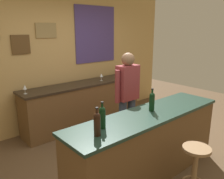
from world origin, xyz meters
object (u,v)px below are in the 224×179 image
at_px(wine_glass_a, 25,88).
at_px(wine_glass_b, 101,75).
at_px(wine_bottle_c, 152,101).
at_px(bartender, 127,95).
at_px(wine_bottle_b, 102,117).
at_px(bar_stool, 195,165).
at_px(wine_glass_c, 121,72).
at_px(wine_bottle_a, 97,123).

relative_size(wine_glass_a, wine_glass_b, 1.00).
relative_size(wine_bottle_c, wine_glass_b, 1.97).
distance_m(bartender, wine_bottle_c, 0.77).
bearing_deg(wine_glass_b, wine_bottle_b, -128.22).
height_order(wine_bottle_b, wine_glass_a, wine_bottle_b).
height_order(bar_stool, wine_glass_c, wine_glass_c).
relative_size(wine_bottle_c, wine_glass_c, 1.97).
xyz_separation_m(wine_bottle_a, wine_bottle_c, (1.00, 0.11, 0.00)).
height_order(wine_bottle_c, wine_glass_b, wine_bottle_c).
xyz_separation_m(wine_bottle_c, wine_glass_a, (-0.94, 2.00, -0.05)).
bearing_deg(wine_glass_c, wine_bottle_c, -123.46).
bearing_deg(wine_bottle_c, bar_stool, -92.96).
distance_m(bar_stool, wine_glass_c, 3.06).
xyz_separation_m(bartender, wine_bottle_a, (-1.25, -0.83, 0.12)).
xyz_separation_m(bartender, wine_bottle_c, (-0.25, -0.71, 0.12)).
bearing_deg(wine_glass_a, wine_bottle_a, -91.71).
bearing_deg(bar_stool, wine_glass_b, 74.65).
bearing_deg(wine_glass_b, wine_glass_c, 3.99).
height_order(bar_stool, wine_bottle_a, wine_bottle_a).
relative_size(bartender, wine_glass_a, 10.45).
height_order(wine_bottle_b, wine_glass_c, wine_bottle_b).
bearing_deg(wine_bottle_a, wine_bottle_b, 35.00).
distance_m(wine_bottle_a, wine_glass_a, 2.11).
bearing_deg(bartender, wine_bottle_a, -146.59).
bearing_deg(wine_glass_c, bartender, -129.77).
bearing_deg(wine_bottle_b, wine_glass_a, 92.59).
height_order(wine_bottle_b, wine_glass_b, wine_bottle_b).
distance_m(bartender, bar_stool, 1.52).
xyz_separation_m(wine_bottle_b, wine_glass_c, (2.16, 1.99, -0.05)).
distance_m(wine_bottle_a, wine_glass_b, 2.66).
distance_m(wine_bottle_a, wine_glass_c, 3.13).
distance_m(wine_bottle_b, wine_glass_a, 2.00).
height_order(bartender, bar_stool, bartender).
xyz_separation_m(bartender, wine_glass_b, (0.44, 1.23, 0.07)).
bearing_deg(bar_stool, wine_glass_a, 108.41).
height_order(bar_stool, wine_bottle_b, wine_bottle_b).
distance_m(wine_bottle_c, wine_glass_a, 2.21).
relative_size(wine_bottle_c, wine_glass_a, 1.97).
height_order(bartender, wine_bottle_b, bartender).
relative_size(wine_bottle_a, wine_glass_b, 1.97).
xyz_separation_m(wine_glass_b, wine_glass_c, (0.62, 0.04, 0.00)).
bearing_deg(wine_bottle_b, bar_stool, -40.86).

